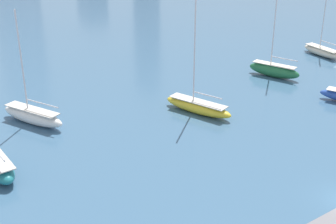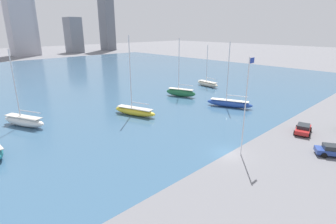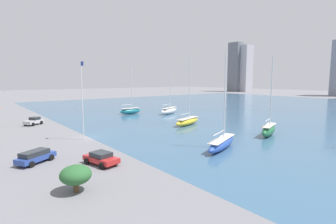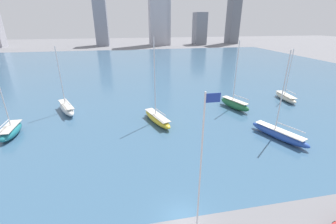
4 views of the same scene
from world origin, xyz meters
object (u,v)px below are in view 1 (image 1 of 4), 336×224
Objects in this scene: sailboat_yellow at (198,106)px; sailboat_white at (33,115)px; sailboat_cream at (322,51)px; sailboat_green at (274,70)px.

sailboat_yellow is 19.95m from sailboat_white.
sailboat_cream is 50.46m from sailboat_white.
sailboat_white is (-35.63, 4.68, -0.09)m from sailboat_green.
sailboat_white reaches higher than sailboat_cream.
sailboat_cream is 15.08m from sailboat_green.
sailboat_green is 35.93m from sailboat_white.
sailboat_yellow is at bearing 173.22° from sailboat_green.
sailboat_yellow is 33.22m from sailboat_cream.
sailboat_yellow reaches higher than sailboat_green.
sailboat_white is (-17.93, 8.74, 0.10)m from sailboat_yellow.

